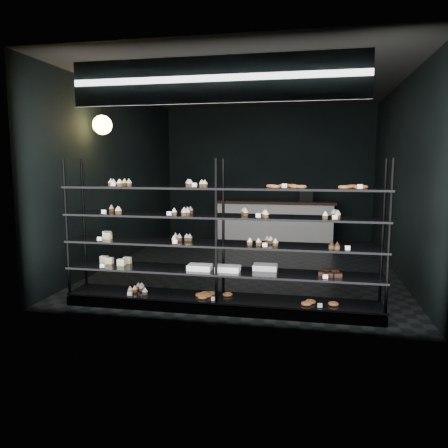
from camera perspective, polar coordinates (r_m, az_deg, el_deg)
The scene contains 5 objects.
room at distance 7.79m, azimuth 3.50°, elevation 6.08°, with size 5.01×6.01×3.20m.
display_shelf at distance 5.52m, azimuth -0.83°, elevation -4.85°, with size 4.00×0.50×1.91m.
signage at distance 4.98m, azimuth -1.24°, elevation 18.33°, with size 3.30×0.05×0.50m.
pendant_lamp at distance 7.31m, azimuth -15.61°, elevation 12.37°, with size 0.30×0.30×0.88m.
service_counter at distance 10.33m, azimuth 6.72°, elevation 0.39°, with size 2.76×0.65×1.23m.
Camera 1 is at (1.06, -7.71, 1.85)m, focal length 35.00 mm.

